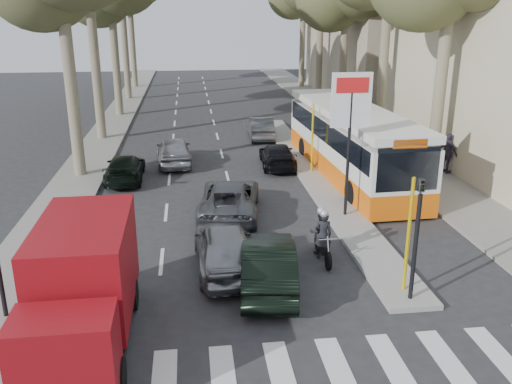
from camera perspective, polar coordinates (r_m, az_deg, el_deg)
The scene contains 19 objects.
ground at distance 16.32m, azimuth 3.06°, elevation -9.65°, with size 120.00×120.00×0.00m, color #28282B.
sidewalk_right at distance 41.42m, azimuth 8.86°, elevation 7.78°, with size 3.20×70.00×0.12m, color gray.
median_left at distance 43.16m, azimuth -14.25°, elevation 7.87°, with size 2.40×64.00×0.12m, color gray.
traffic_island at distance 26.91m, azimuth 5.83°, elevation 2.06°, with size 1.50×26.00×0.16m, color gray.
building_far at distance 51.42m, azimuth 14.32°, elevation 18.44°, with size 11.00×20.00×16.00m, color #B7A88E.
billboard at distance 20.41m, azimuth 9.86°, elevation 7.01°, with size 1.50×12.10×5.60m.
traffic_light_island at distance 14.88m, azimuth 16.69°, elevation -2.81°, with size 0.16×0.41×3.60m.
silver_hatchback at distance 16.86m, azimuth -3.32°, elevation -5.83°, with size 1.77×4.39×1.50m, color #929499.
dark_hatchback at distance 15.88m, azimuth 1.34°, elevation -7.55°, with size 1.52×4.37×1.44m, color black.
queue_car_a at distance 21.38m, azimuth -2.79°, elevation -0.63°, with size 2.23×4.84×1.35m, color #52545A.
queue_car_b at distance 27.95m, azimuth 2.27°, elevation 3.87°, with size 1.68×4.13×1.20m, color black.
queue_car_c at distance 28.64m, azimuth -8.64°, elevation 4.30°, with size 1.72×4.27×1.46m, color #94959B.
queue_car_d at distance 34.26m, azimuth 0.50°, elevation 6.79°, with size 1.43×4.10×1.35m, color #4E5156.
queue_car_e at distance 26.38m, azimuth -13.65°, elevation 2.47°, with size 1.70×4.19×1.22m, color black.
red_truck at distance 13.59m, azimuth -17.70°, elevation -9.33°, with size 2.16×5.54×2.95m.
city_bus at distance 26.55m, azimuth 9.90°, elevation 5.42°, with size 3.38×12.89×3.37m.
motorcycle at distance 17.77m, azimuth 6.93°, elevation -4.48°, with size 0.73×2.04×1.73m.
pedestrian_near at distance 27.95m, azimuth 19.52°, elevation 3.85°, with size 1.15×0.56×1.95m, color #3D324B.
pedestrian_far at distance 24.57m, azimuth 17.90°, elevation 1.96°, with size 1.20×0.53×1.85m, color #6C6351.
Camera 1 is at (-2.61, -14.13, 7.74)m, focal length 38.00 mm.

